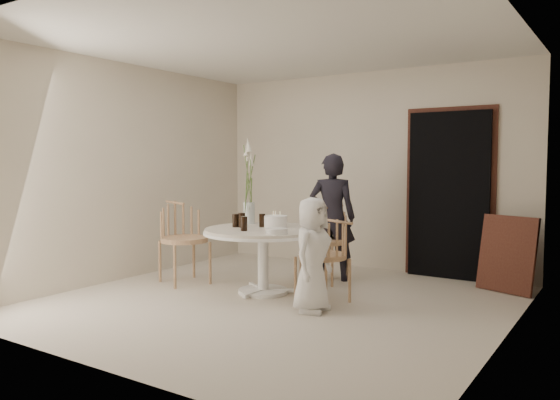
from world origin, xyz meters
The scene contains 18 objects.
ground centered at (0.00, 0.00, 0.00)m, with size 4.50×4.50×0.00m, color beige.
room_shell centered at (0.00, 0.00, 1.62)m, with size 4.50×4.50×4.50m.
doorway centered at (1.15, 2.19, 1.05)m, with size 1.00×0.10×2.10m, color black.
door_trim centered at (1.15, 2.23, 1.11)m, with size 1.12×0.03×2.22m, color #592E1E.
table centered at (-0.35, 0.25, 0.62)m, with size 1.33×1.33×0.73m.
picture_frame centered at (1.93, 1.79, 0.43)m, with size 0.65×0.04×0.87m, color #592E1E.
chair_far centered at (-0.06, 1.27, 0.60)m, with size 0.53×0.57×0.93m.
chair_right centered at (0.49, 0.25, 0.58)m, with size 0.65×0.63×0.89m.
chair_left centered at (-1.56, 0.19, 0.64)m, with size 0.71×0.69×0.99m.
girl centered at (-0.02, 1.28, 0.79)m, with size 0.57×0.38×1.58m, color black.
boy centered at (0.49, -0.11, 0.56)m, with size 0.55×0.36×1.13m, color white.
birthday_cake centered at (-0.31, 0.44, 0.79)m, with size 0.27×0.27×0.18m.
cola_tumbler_a centered at (-0.60, 0.19, 0.81)m, with size 0.08×0.08×0.17m, color black.
cola_tumbler_b centered at (-0.40, -0.04, 0.81)m, with size 0.07×0.07×0.16m, color black.
cola_tumbler_c centered at (-0.68, 0.18, 0.81)m, with size 0.07×0.07×0.15m, color black.
cola_tumbler_d centered at (-0.43, 0.35, 0.81)m, with size 0.07×0.07×0.15m, color black.
plate_stack centered at (0.03, -0.05, 0.76)m, with size 0.23×0.23×0.06m, color silver.
flower_vase centered at (-0.77, 0.55, 1.13)m, with size 0.14×0.14×1.03m.
Camera 1 is at (3.12, -4.71, 1.47)m, focal length 35.00 mm.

